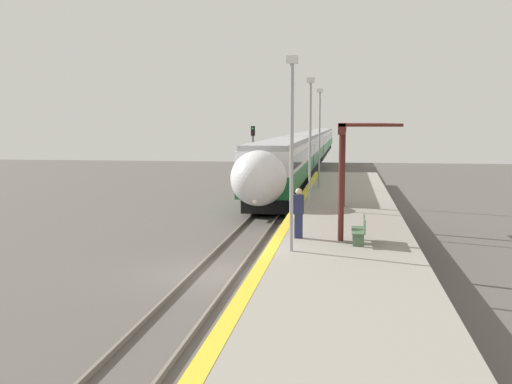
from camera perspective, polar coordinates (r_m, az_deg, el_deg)
The scene contains 12 objects.
ground_plane at distance 21.52m, azimuth -3.60°, elevation -7.31°, with size 120.00×120.00×0.00m, color #56514C.
rail_left at distance 21.66m, azimuth -5.48°, elevation -7.04°, with size 0.08×90.00×0.15m, color slate.
rail_right at distance 21.37m, azimuth -1.69°, elevation -7.19°, with size 0.08×90.00×0.15m, color slate.
train at distance 75.90m, azimuth 4.90°, elevation 4.08°, with size 2.88×93.23×3.85m.
platform_right at distance 20.98m, azimuth 7.70°, elevation -6.34°, with size 4.95×64.00×0.98m.
platform_bench at distance 21.89m, azimuth 9.29°, elevation -3.27°, with size 0.44×1.67×0.89m.
person_waiting at distance 22.51m, azimuth 3.81°, elevation -1.80°, with size 0.36×0.23×1.76m.
railway_signal at distance 46.31m, azimuth -0.27°, elevation 3.57°, with size 0.28×0.28×4.75m.
lamppost_near at distance 20.00m, azimuth 3.19°, elevation 4.46°, with size 0.36×0.20×6.09m.
lamppost_mid at distance 29.86m, azimuth 4.83°, elevation 5.03°, with size 0.36×0.20×6.09m.
lamppost_far at distance 39.74m, azimuth 5.66°, elevation 5.32°, with size 0.36×0.20×6.09m.
station_canopy at distance 26.43m, azimuth 9.01°, elevation 5.52°, with size 2.02×11.99×4.02m.
Camera 1 is at (4.27, -20.48, 5.04)m, focal length 45.00 mm.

